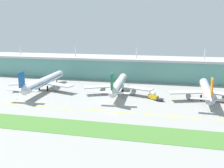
% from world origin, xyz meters
% --- Properties ---
extents(ground_plane, '(600.00, 600.00, 0.00)m').
position_xyz_m(ground_plane, '(0.00, 0.00, 0.00)').
color(ground_plane, gray).
extents(terminal_building, '(288.00, 34.00, 28.21)m').
position_xyz_m(terminal_building, '(-0.00, 97.38, 9.81)').
color(terminal_building, '#5B9E93').
rests_on(terminal_building, ground).
extents(airliner_near, '(48.71, 71.62, 18.90)m').
position_xyz_m(airliner_near, '(-60.55, 38.66, 6.46)').
color(airliner_near, white).
rests_on(airliner_near, ground).
extents(airliner_middle, '(48.70, 63.36, 18.90)m').
position_xyz_m(airliner_middle, '(-5.27, 41.09, 6.45)').
color(airliner_middle, silver).
rests_on(airliner_middle, ground).
extents(airliner_far, '(48.76, 59.62, 18.90)m').
position_xyz_m(airliner_far, '(52.21, 37.02, 6.44)').
color(airliner_far, '#ADB2BC').
rests_on(airliner_far, ground).
extents(taxiway_stripe_mid_west, '(28.00, 0.70, 0.04)m').
position_xyz_m(taxiway_stripe_mid_west, '(-37.00, 1.11, 0.02)').
color(taxiway_stripe_mid_west, yellow).
rests_on(taxiway_stripe_mid_west, ground).
extents(taxiway_stripe_centre, '(28.00, 0.70, 0.04)m').
position_xyz_m(taxiway_stripe_centre, '(-3.00, 1.11, 0.02)').
color(taxiway_stripe_centre, yellow).
rests_on(taxiway_stripe_centre, ground).
extents(taxiway_stripe_mid_east, '(28.00, 0.70, 0.04)m').
position_xyz_m(taxiway_stripe_mid_east, '(31.00, 1.11, 0.02)').
color(taxiway_stripe_mid_east, yellow).
rests_on(taxiway_stripe_mid_east, ground).
extents(grass_verge, '(300.00, 18.00, 0.10)m').
position_xyz_m(grass_verge, '(0.00, -24.27, 0.05)').
color(grass_verge, '#477A33').
rests_on(grass_verge, ground).
extents(fuel_truck, '(7.25, 6.52, 4.95)m').
position_xyz_m(fuel_truck, '(19.39, 31.44, 2.26)').
color(fuel_truck, gold).
rests_on(fuel_truck, ground).
extents(pushback_tug, '(4.63, 2.91, 1.85)m').
position_xyz_m(pushback_tug, '(23.86, 28.21, 1.10)').
color(pushback_tug, '#333842').
rests_on(pushback_tug, ground).
extents(safety_cone_left_wingtip, '(0.56, 0.56, 0.70)m').
position_xyz_m(safety_cone_left_wingtip, '(-70.44, 20.23, 0.35)').
color(safety_cone_left_wingtip, orange).
rests_on(safety_cone_left_wingtip, ground).
extents(safety_cone_nose_front, '(0.56, 0.56, 0.70)m').
position_xyz_m(safety_cone_nose_front, '(-65.24, 10.89, 0.35)').
color(safety_cone_nose_front, orange).
rests_on(safety_cone_nose_front, ground).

